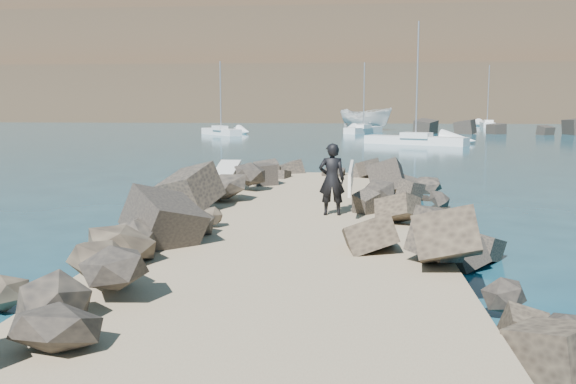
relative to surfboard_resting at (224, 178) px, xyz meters
name	(u,v)px	position (x,y,z in m)	size (l,w,h in m)	color
ground	(292,254)	(2.54, -5.22, -1.04)	(800.00, 800.00, 0.00)	#0F384C
jetty	(283,263)	(2.54, -7.22, -0.74)	(6.00, 26.00, 0.60)	#8C7759
riprap_left	(140,243)	(-0.36, -6.72, -0.54)	(2.60, 22.00, 1.00)	black
riprap_right	(437,250)	(5.44, -6.72, -0.54)	(2.60, 22.00, 1.00)	black
headland	(384,54)	(12.54, 154.78, 14.96)	(360.00, 140.00, 32.00)	#2D4919
surfboard_resting	(224,178)	(0.00, 0.00, 0.00)	(0.64, 2.55, 0.09)	silver
boat_imported	(366,119)	(5.66, 59.90, 0.31)	(2.64, 7.03, 2.71)	silver
surfer_with_board	(334,179)	(3.41, -3.65, 0.42)	(0.85, 2.14, 1.72)	black
sailboat_a	(221,132)	(-9.40, 46.06, -0.69)	(5.01, 5.68, 7.60)	silver
sailboat_d	(487,124)	(22.48, 71.55, -0.69)	(2.28, 7.16, 8.49)	silver
sailboat_c	(416,140)	(8.94, 32.53, -0.70)	(8.05, 5.19, 9.66)	silver
sailboat_f	(528,121)	(32.86, 90.07, -0.69)	(2.63, 6.16, 7.37)	silver
sailboat_b	(363,130)	(5.23, 51.63, -0.69)	(4.31, 6.22, 7.73)	silver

